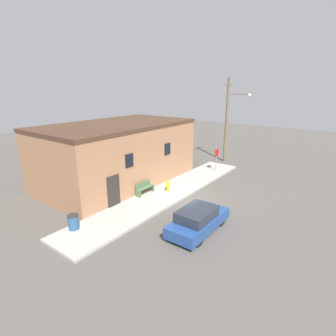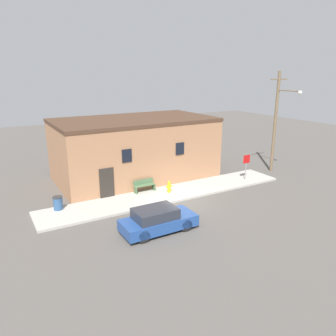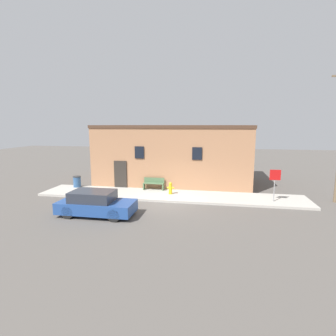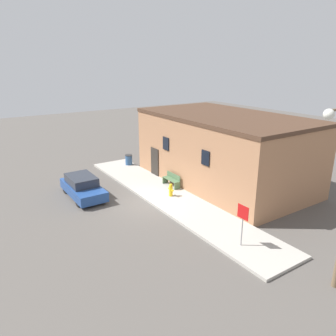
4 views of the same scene
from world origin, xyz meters
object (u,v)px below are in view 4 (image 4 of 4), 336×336
fire_hydrant (171,190)px  bench (172,180)px  trash_bin (129,160)px  parked_car (83,187)px  stop_sign (243,218)px

fire_hydrant → bench: bench is taller
trash_bin → parked_car: 6.78m
bench → trash_bin: size_ratio=1.82×
stop_sign → bench: bearing=168.7°
fire_hydrant → parked_car: 5.66m
fire_hydrant → parked_car: bearing=-126.5°
stop_sign → trash_bin: 14.27m
stop_sign → parked_car: (-10.05, -3.97, -0.91)m
stop_sign → parked_car: stop_sign is taller
fire_hydrant → parked_car: (-3.37, -4.55, 0.08)m
fire_hydrant → parked_car: parked_car is taller
stop_sign → bench: size_ratio=1.32×
fire_hydrant → bench: size_ratio=0.55×
bench → trash_bin: bench is taller
bench → parked_car: bearing=-109.1°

